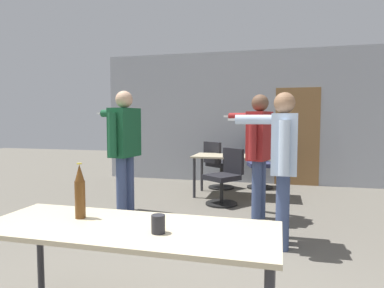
# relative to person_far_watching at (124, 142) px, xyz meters

# --- Properties ---
(back_wall) EXTENTS (6.40, 0.12, 2.86)m
(back_wall) POSITION_rel_person_far_watching_xyz_m (1.42, 3.12, 0.34)
(back_wall) COLOR #A3A8B2
(back_wall) RESTS_ON ground_plane
(conference_table_near) EXTENTS (1.86, 0.68, 0.74)m
(conference_table_near) POSITION_rel_person_far_watching_xyz_m (1.24, -2.52, -0.41)
(conference_table_near) COLOR #C6B793
(conference_table_near) RESTS_ON ground_plane
(conference_table_far) EXTENTS (1.63, 0.72, 0.74)m
(conference_table_far) POSITION_rel_person_far_watching_xyz_m (1.43, 1.69, -0.42)
(conference_table_far) COLOR #C6B793
(conference_table_far) RESTS_ON ground_plane
(person_far_watching) EXTENTS (0.80, 0.77, 1.80)m
(person_far_watching) POSITION_rel_person_far_watching_xyz_m (0.00, 0.00, 0.00)
(person_far_watching) COLOR #3D4C75
(person_far_watching) RESTS_ON ground_plane
(person_right_polo) EXTENTS (0.78, 0.69, 1.69)m
(person_right_polo) POSITION_rel_person_far_watching_xyz_m (2.17, -0.62, -0.07)
(person_right_polo) COLOR #3D4C75
(person_right_polo) RESTS_ON ground_plane
(person_left_plaid) EXTENTS (0.74, 0.77, 1.74)m
(person_left_plaid) POSITION_rel_person_far_watching_xyz_m (1.86, 0.33, -0.03)
(person_left_plaid) COLOR #3D4C75
(person_left_plaid) RESTS_ON ground_plane
(office_chair_far_left) EXTENTS (0.58, 0.62, 0.94)m
(office_chair_far_left) POSITION_rel_person_far_watching_xyz_m (1.74, 2.62, -0.64)
(office_chair_far_left) COLOR black
(office_chair_far_left) RESTS_ON ground_plane
(office_chair_near_pushed) EXTENTS (0.66, 0.68, 0.95)m
(office_chair_near_pushed) POSITION_rel_person_far_watching_xyz_m (0.96, 2.29, -0.63)
(office_chair_near_pushed) COLOR black
(office_chair_near_pushed) RESTS_ON ground_plane
(office_chair_side_rolled) EXTENTS (0.67, 0.69, 0.91)m
(office_chair_side_rolled) POSITION_rel_person_far_watching_xyz_m (1.28, 1.09, -0.66)
(office_chair_side_rolled) COLOR black
(office_chair_side_rolled) RESTS_ON ground_plane
(beer_bottle) EXTENTS (0.07, 0.07, 0.37)m
(beer_bottle) POSITION_rel_person_far_watching_xyz_m (0.86, -2.44, -0.16)
(beer_bottle) COLOR #563314
(beer_bottle) RESTS_ON conference_table_near
(drink_cup) EXTENTS (0.08, 0.08, 0.11)m
(drink_cup) POSITION_rel_person_far_watching_xyz_m (1.47, -2.59, -0.28)
(drink_cup) COLOR #232328
(drink_cup) RESTS_ON conference_table_near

